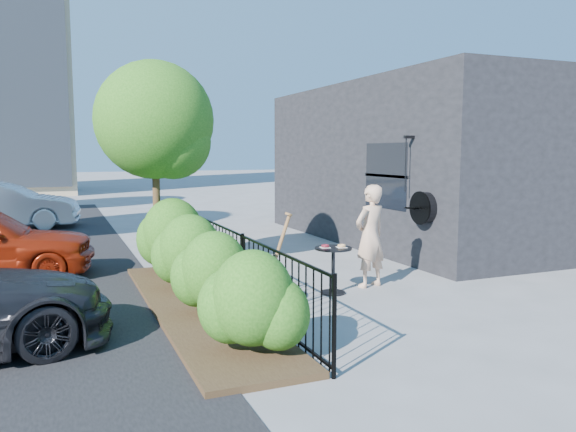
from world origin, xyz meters
name	(u,v)px	position (x,y,z in m)	size (l,w,h in m)	color
ground	(332,295)	(0.00, 0.00, 0.00)	(120.00, 120.00, 0.00)	gray
shop_building	(439,163)	(5.50, 4.50, 2.00)	(6.22, 9.00, 4.00)	black
fence	(243,269)	(-1.50, 0.00, 0.56)	(0.05, 6.05, 1.10)	black
planting_bed	(198,307)	(-2.20, 0.00, 0.04)	(1.30, 6.00, 0.08)	#382616
shrubs	(202,261)	(-2.10, 0.10, 0.70)	(1.10, 5.60, 1.24)	#205A14
patio_tree	(158,127)	(-2.24, 2.76, 2.76)	(2.20, 2.20, 3.94)	#3F2B19
cafe_table	(333,262)	(0.08, 0.10, 0.53)	(0.61, 0.61, 0.82)	black
woman	(370,236)	(0.88, 0.29, 0.88)	(0.64, 0.42, 1.76)	#D3A788
shovel	(273,269)	(-1.26, -0.63, 0.66)	(0.51, 0.19, 1.49)	brown
car_silver	(3,206)	(-5.54, 10.74, 0.70)	(1.49, 4.27, 1.41)	silver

